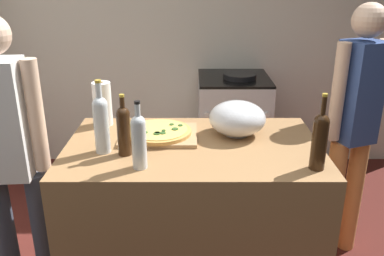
{
  "coord_description": "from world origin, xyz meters",
  "views": [
    {
      "loc": [
        0.03,
        -1.21,
        1.74
      ],
      "look_at": [
        0.04,
        0.8,
        0.97
      ],
      "focal_mm": 38.43,
      "sensor_mm": 36.0,
      "label": 1
    }
  ],
  "objects_px": {
    "pizza": "(158,131)",
    "wine_bottle_green": "(319,139)",
    "wine_bottle_clear": "(138,139)",
    "person_in_stripes": "(9,154)",
    "mixing_bowl": "(236,118)",
    "person_in_red": "(353,122)",
    "paper_towel_roll": "(101,104)",
    "wine_bottle_amber": "(123,129)",
    "wine_bottle_dark": "(100,122)",
    "stove": "(231,128)"
  },
  "relations": [
    {
      "from": "pizza",
      "to": "wine_bottle_clear",
      "type": "distance_m",
      "value": 0.38
    },
    {
      "from": "pizza",
      "to": "wine_bottle_dark",
      "type": "height_order",
      "value": "wine_bottle_dark"
    },
    {
      "from": "wine_bottle_green",
      "to": "person_in_red",
      "type": "xyz_separation_m",
      "value": [
        0.4,
        0.63,
        -0.16
      ]
    },
    {
      "from": "wine_bottle_dark",
      "to": "person_in_stripes",
      "type": "bearing_deg",
      "value": 177.72
    },
    {
      "from": "mixing_bowl",
      "to": "stove",
      "type": "xyz_separation_m",
      "value": [
        0.11,
        1.27,
        -0.55
      ]
    },
    {
      "from": "wine_bottle_green",
      "to": "mixing_bowl",
      "type": "bearing_deg",
      "value": 127.82
    },
    {
      "from": "pizza",
      "to": "wine_bottle_dark",
      "type": "relative_size",
      "value": 0.96
    },
    {
      "from": "mixing_bowl",
      "to": "wine_bottle_dark",
      "type": "bearing_deg",
      "value": -161.49
    },
    {
      "from": "wine_bottle_clear",
      "to": "stove",
      "type": "bearing_deg",
      "value": 70.75
    },
    {
      "from": "paper_towel_roll",
      "to": "wine_bottle_clear",
      "type": "distance_m",
      "value": 0.61
    },
    {
      "from": "wine_bottle_green",
      "to": "person_in_stripes",
      "type": "bearing_deg",
      "value": 172.22
    },
    {
      "from": "pizza",
      "to": "stove",
      "type": "xyz_separation_m",
      "value": [
        0.52,
        1.3,
        -0.49
      ]
    },
    {
      "from": "mixing_bowl",
      "to": "stove",
      "type": "relative_size",
      "value": 0.31
    },
    {
      "from": "pizza",
      "to": "mixing_bowl",
      "type": "distance_m",
      "value": 0.42
    },
    {
      "from": "wine_bottle_dark",
      "to": "person_in_stripes",
      "type": "xyz_separation_m",
      "value": [
        -0.47,
        0.02,
        -0.18
      ]
    },
    {
      "from": "paper_towel_roll",
      "to": "wine_bottle_amber",
      "type": "height_order",
      "value": "wine_bottle_amber"
    },
    {
      "from": "mixing_bowl",
      "to": "wine_bottle_dark",
      "type": "height_order",
      "value": "wine_bottle_dark"
    },
    {
      "from": "pizza",
      "to": "person_in_red",
      "type": "relative_size",
      "value": 0.22
    },
    {
      "from": "pizza",
      "to": "wine_bottle_clear",
      "type": "xyz_separation_m",
      "value": [
        -0.06,
        -0.36,
        0.11
      ]
    },
    {
      "from": "pizza",
      "to": "wine_bottle_green",
      "type": "bearing_deg",
      "value": -27.04
    },
    {
      "from": "wine_bottle_green",
      "to": "person_in_red",
      "type": "distance_m",
      "value": 0.77
    },
    {
      "from": "pizza",
      "to": "wine_bottle_amber",
      "type": "distance_m",
      "value": 0.28
    },
    {
      "from": "pizza",
      "to": "person_in_red",
      "type": "bearing_deg",
      "value": 13.0
    },
    {
      "from": "paper_towel_roll",
      "to": "person_in_red",
      "type": "xyz_separation_m",
      "value": [
        1.46,
        0.08,
        -0.14
      ]
    },
    {
      "from": "paper_towel_roll",
      "to": "wine_bottle_dark",
      "type": "relative_size",
      "value": 0.7
    },
    {
      "from": "wine_bottle_clear",
      "to": "person_in_stripes",
      "type": "height_order",
      "value": "person_in_stripes"
    },
    {
      "from": "mixing_bowl",
      "to": "paper_towel_roll",
      "type": "height_order",
      "value": "paper_towel_roll"
    },
    {
      "from": "mixing_bowl",
      "to": "wine_bottle_green",
      "type": "xyz_separation_m",
      "value": [
        0.31,
        -0.4,
        0.05
      ]
    },
    {
      "from": "person_in_stripes",
      "to": "stove",
      "type": "bearing_deg",
      "value": 49.79
    },
    {
      "from": "pizza",
      "to": "wine_bottle_green",
      "type": "distance_m",
      "value": 0.82
    },
    {
      "from": "wine_bottle_green",
      "to": "person_in_stripes",
      "type": "relative_size",
      "value": 0.22
    },
    {
      "from": "wine_bottle_clear",
      "to": "person_in_stripes",
      "type": "distance_m",
      "value": 0.71
    },
    {
      "from": "paper_towel_roll",
      "to": "wine_bottle_dark",
      "type": "height_order",
      "value": "wine_bottle_dark"
    },
    {
      "from": "wine_bottle_amber",
      "to": "wine_bottle_green",
      "type": "relative_size",
      "value": 0.86
    },
    {
      "from": "paper_towel_roll",
      "to": "person_in_stripes",
      "type": "height_order",
      "value": "person_in_stripes"
    },
    {
      "from": "wine_bottle_dark",
      "to": "wine_bottle_green",
      "type": "bearing_deg",
      "value": -10.35
    },
    {
      "from": "wine_bottle_amber",
      "to": "person_in_stripes",
      "type": "relative_size",
      "value": 0.19
    },
    {
      "from": "person_in_stripes",
      "to": "wine_bottle_green",
      "type": "bearing_deg",
      "value": -7.78
    },
    {
      "from": "person_in_red",
      "to": "paper_towel_roll",
      "type": "bearing_deg",
      "value": -176.95
    },
    {
      "from": "wine_bottle_amber",
      "to": "stove",
      "type": "relative_size",
      "value": 0.31
    },
    {
      "from": "wine_bottle_amber",
      "to": "wine_bottle_green",
      "type": "bearing_deg",
      "value": -9.79
    },
    {
      "from": "pizza",
      "to": "wine_bottle_green",
      "type": "height_order",
      "value": "wine_bottle_green"
    },
    {
      "from": "stove",
      "to": "mixing_bowl",
      "type": "bearing_deg",
      "value": -94.9
    },
    {
      "from": "mixing_bowl",
      "to": "wine_bottle_clear",
      "type": "bearing_deg",
      "value": -140.11
    },
    {
      "from": "stove",
      "to": "person_in_red",
      "type": "xyz_separation_m",
      "value": [
        0.61,
        -1.04,
        0.44
      ]
    },
    {
      "from": "wine_bottle_dark",
      "to": "stove",
      "type": "xyz_separation_m",
      "value": [
        0.78,
        1.49,
        -0.61
      ]
    },
    {
      "from": "pizza",
      "to": "stove",
      "type": "relative_size",
      "value": 0.36
    },
    {
      "from": "mixing_bowl",
      "to": "wine_bottle_dark",
      "type": "distance_m",
      "value": 0.71
    },
    {
      "from": "wine_bottle_amber",
      "to": "wine_bottle_clear",
      "type": "bearing_deg",
      "value": -57.97
    },
    {
      "from": "wine_bottle_green",
      "to": "paper_towel_roll",
      "type": "bearing_deg",
      "value": 152.26
    }
  ]
}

